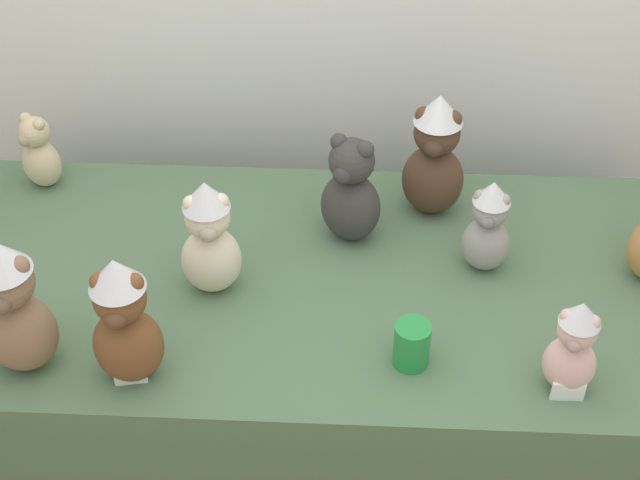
{
  "coord_description": "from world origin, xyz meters",
  "views": [
    {
      "loc": [
        0.08,
        -1.41,
        2.3
      ],
      "look_at": [
        0.0,
        0.25,
        0.88
      ],
      "focal_mm": 52.34,
      "sensor_mm": 36.0,
      "label": 1
    }
  ],
  "objects_px": {
    "teddy_bear_chestnut": "(124,322)",
    "teddy_bear_ash": "(488,227)",
    "teddy_bear_mocha": "(13,308)",
    "display_table": "(320,381)",
    "teddy_bear_cream": "(210,239)",
    "teddy_bear_charcoal": "(351,192)",
    "teddy_bear_blush": "(573,347)",
    "teddy_bear_cocoa": "(435,157)",
    "teddy_bear_sand": "(39,153)",
    "party_cup_green": "(412,345)"
  },
  "relations": [
    {
      "from": "teddy_bear_chestnut",
      "to": "teddy_bear_ash",
      "type": "bearing_deg",
      "value": 26.02
    },
    {
      "from": "teddy_bear_mocha",
      "to": "teddy_bear_ash",
      "type": "bearing_deg",
      "value": 18.88
    },
    {
      "from": "teddy_bear_chestnut",
      "to": "display_table",
      "type": "bearing_deg",
      "value": 39.89
    },
    {
      "from": "teddy_bear_chestnut",
      "to": "teddy_bear_cream",
      "type": "xyz_separation_m",
      "value": [
        0.14,
        0.28,
        -0.01
      ]
    },
    {
      "from": "teddy_bear_charcoal",
      "to": "teddy_bear_ash",
      "type": "relative_size",
      "value": 1.16
    },
    {
      "from": "teddy_bear_blush",
      "to": "teddy_bear_ash",
      "type": "bearing_deg",
      "value": 127.74
    },
    {
      "from": "teddy_bear_cream",
      "to": "teddy_bear_blush",
      "type": "xyz_separation_m",
      "value": [
        0.79,
        -0.27,
        -0.03
      ]
    },
    {
      "from": "display_table",
      "to": "teddy_bear_mocha",
      "type": "distance_m",
      "value": 0.89
    },
    {
      "from": "teddy_bear_charcoal",
      "to": "teddy_bear_mocha",
      "type": "bearing_deg",
      "value": -120.97
    },
    {
      "from": "teddy_bear_mocha",
      "to": "teddy_bear_cocoa",
      "type": "bearing_deg",
      "value": 32.11
    },
    {
      "from": "teddy_bear_sand",
      "to": "teddy_bear_blush",
      "type": "height_order",
      "value": "teddy_bear_blush"
    },
    {
      "from": "teddy_bear_blush",
      "to": "teddy_bear_ash",
      "type": "xyz_separation_m",
      "value": [
        -0.14,
        0.38,
        0.01
      ]
    },
    {
      "from": "teddy_bear_chestnut",
      "to": "teddy_bear_cocoa",
      "type": "bearing_deg",
      "value": 42.06
    },
    {
      "from": "teddy_bear_sand",
      "to": "party_cup_green",
      "type": "distance_m",
      "value": 1.15
    },
    {
      "from": "teddy_bear_charcoal",
      "to": "party_cup_green",
      "type": "height_order",
      "value": "teddy_bear_charcoal"
    },
    {
      "from": "display_table",
      "to": "teddy_bear_sand",
      "type": "relative_size",
      "value": 8.85
    },
    {
      "from": "teddy_bear_chestnut",
      "to": "teddy_bear_blush",
      "type": "relative_size",
      "value": 1.35
    },
    {
      "from": "teddy_bear_cocoa",
      "to": "teddy_bear_ash",
      "type": "bearing_deg",
      "value": -50.85
    },
    {
      "from": "teddy_bear_blush",
      "to": "display_table",
      "type": "bearing_deg",
      "value": 166.56
    },
    {
      "from": "display_table",
      "to": "party_cup_green",
      "type": "bearing_deg",
      "value": -51.21
    },
    {
      "from": "teddy_bear_mocha",
      "to": "party_cup_green",
      "type": "height_order",
      "value": "teddy_bear_mocha"
    },
    {
      "from": "teddy_bear_mocha",
      "to": "teddy_bear_blush",
      "type": "height_order",
      "value": "teddy_bear_mocha"
    },
    {
      "from": "teddy_bear_charcoal",
      "to": "teddy_bear_blush",
      "type": "xyz_separation_m",
      "value": [
        0.47,
        -0.48,
        -0.02
      ]
    },
    {
      "from": "teddy_bear_cream",
      "to": "teddy_bear_ash",
      "type": "relative_size",
      "value": 1.21
    },
    {
      "from": "teddy_bear_sand",
      "to": "teddy_bear_charcoal",
      "type": "bearing_deg",
      "value": 20.08
    },
    {
      "from": "teddy_bear_chestnut",
      "to": "teddy_bear_cream",
      "type": "distance_m",
      "value": 0.32
    },
    {
      "from": "teddy_bear_cocoa",
      "to": "teddy_bear_ash",
      "type": "distance_m",
      "value": 0.25
    },
    {
      "from": "teddy_bear_mocha",
      "to": "teddy_bear_ash",
      "type": "height_order",
      "value": "teddy_bear_mocha"
    },
    {
      "from": "teddy_bear_chestnut",
      "to": "teddy_bear_sand",
      "type": "bearing_deg",
      "value": 119.03
    },
    {
      "from": "teddy_bear_charcoal",
      "to": "teddy_bear_sand",
      "type": "xyz_separation_m",
      "value": [
        -0.84,
        0.18,
        -0.04
      ]
    },
    {
      "from": "display_table",
      "to": "teddy_bear_sand",
      "type": "distance_m",
      "value": 0.97
    },
    {
      "from": "party_cup_green",
      "to": "teddy_bear_cocoa",
      "type": "bearing_deg",
      "value": 83.18
    },
    {
      "from": "teddy_bear_sand",
      "to": "teddy_bear_chestnut",
      "type": "height_order",
      "value": "teddy_bear_chestnut"
    },
    {
      "from": "teddy_bear_cocoa",
      "to": "teddy_bear_cream",
      "type": "xyz_separation_m",
      "value": [
        -0.53,
        -0.32,
        -0.02
      ]
    },
    {
      "from": "teddy_bear_sand",
      "to": "teddy_bear_cream",
      "type": "bearing_deg",
      "value": -4.66
    },
    {
      "from": "teddy_bear_sand",
      "to": "teddy_bear_cream",
      "type": "height_order",
      "value": "teddy_bear_cream"
    },
    {
      "from": "teddy_bear_blush",
      "to": "teddy_bear_sand",
      "type": "bearing_deg",
      "value": 170.19
    },
    {
      "from": "teddy_bear_chestnut",
      "to": "teddy_bear_mocha",
      "type": "relative_size",
      "value": 0.94
    },
    {
      "from": "teddy_bear_sand",
      "to": "teddy_bear_blush",
      "type": "bearing_deg",
      "value": 5.55
    },
    {
      "from": "teddy_bear_sand",
      "to": "teddy_bear_cocoa",
      "type": "distance_m",
      "value": 1.05
    },
    {
      "from": "teddy_bear_cream",
      "to": "teddy_bear_ash",
      "type": "height_order",
      "value": "teddy_bear_cream"
    },
    {
      "from": "teddy_bear_sand",
      "to": "teddy_bear_mocha",
      "type": "xyz_separation_m",
      "value": [
        0.14,
        -0.65,
        0.07
      ]
    },
    {
      "from": "teddy_bear_cocoa",
      "to": "teddy_bear_mocha",
      "type": "bearing_deg",
      "value": -136.38
    },
    {
      "from": "teddy_bear_blush",
      "to": "teddy_bear_ash",
      "type": "distance_m",
      "value": 0.4
    },
    {
      "from": "teddy_bear_blush",
      "to": "teddy_bear_cream",
      "type": "bearing_deg",
      "value": 178.04
    },
    {
      "from": "display_table",
      "to": "teddy_bear_cocoa",
      "type": "bearing_deg",
      "value": 45.22
    },
    {
      "from": "teddy_bear_sand",
      "to": "display_table",
      "type": "bearing_deg",
      "value": 8.25
    },
    {
      "from": "teddy_bear_sand",
      "to": "teddy_bear_ash",
      "type": "xyz_separation_m",
      "value": [
        1.16,
        -0.28,
        0.02
      ]
    },
    {
      "from": "teddy_bear_blush",
      "to": "teddy_bear_chestnut",
      "type": "bearing_deg",
      "value": -162.25
    },
    {
      "from": "teddy_bear_blush",
      "to": "teddy_bear_ash",
      "type": "relative_size",
      "value": 0.95
    }
  ]
}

